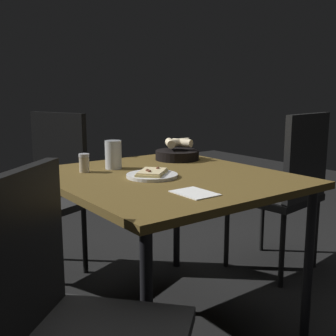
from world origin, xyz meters
TOP-DOWN VIEW (x-y plane):
  - ground at (0.00, 0.00)m, footprint 8.00×8.00m
  - dining_table at (0.00, 0.00)m, footprint 1.05×0.96m
  - pizza_plate at (0.00, 0.08)m, footprint 0.22×0.22m
  - bread_basket at (0.30, -0.29)m, footprint 0.23×0.23m
  - beer_glass at (0.27, 0.11)m, footprint 0.08×0.08m
  - pepper_shaker at (0.28, 0.26)m, footprint 0.05×0.05m
  - napkin at (-0.33, 0.12)m, footprint 0.16×0.12m
  - chair_near at (0.03, -0.88)m, footprint 0.49×0.49m
  - chair_far at (0.85, 0.24)m, footprint 0.57×0.57m
  - chair_spare at (-0.53, 0.71)m, footprint 0.62×0.62m

SIDE VIEW (x-z plane):
  - ground at x=0.00m, z-range 0.00..0.00m
  - chair_spare at x=-0.53m, z-range 0.07..0.95m
  - chair_far at x=0.85m, z-range 0.05..1.00m
  - chair_near at x=0.03m, z-range 0.06..1.01m
  - dining_table at x=0.00m, z-range 0.29..1.00m
  - napkin at x=-0.33m, z-range 0.70..0.71m
  - pizza_plate at x=0.00m, z-range 0.70..0.73m
  - bread_basket at x=0.30m, z-range 0.68..0.80m
  - pepper_shaker at x=0.28m, z-range 0.70..0.78m
  - beer_glass at x=0.27m, z-range 0.69..0.83m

